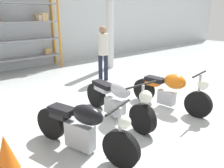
% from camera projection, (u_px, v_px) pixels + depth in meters
% --- Properties ---
extents(ground_plane, '(30.00, 30.00, 0.00)m').
position_uv_depth(ground_plane, '(125.00, 121.00, 4.48)').
color(ground_plane, '#B2B7B7').
extents(back_wall, '(30.00, 0.08, 3.60)m').
position_uv_depth(back_wall, '(17.00, 22.00, 8.20)').
color(back_wall, silver).
rests_on(back_wall, ground_plane).
extents(shelving_rack, '(4.35, 0.63, 2.89)m').
position_uv_depth(shelving_rack, '(3.00, 31.00, 7.64)').
color(shelving_rack, orange).
rests_on(shelving_rack, ground_plane).
extents(support_pillar, '(0.28, 0.28, 3.60)m').
position_uv_depth(support_pillar, '(110.00, 22.00, 8.36)').
color(support_pillar, silver).
rests_on(support_pillar, ground_plane).
extents(motorcycle_black, '(0.82, 1.92, 0.94)m').
position_uv_depth(motorcycle_black, '(83.00, 127.00, 3.38)').
color(motorcycle_black, black).
rests_on(motorcycle_black, ground_plane).
extents(motorcycle_silver, '(0.73, 2.09, 0.94)m').
position_uv_depth(motorcycle_silver, '(117.00, 100.00, 4.48)').
color(motorcycle_silver, black).
rests_on(motorcycle_silver, ground_plane).
extents(motorcycle_orange, '(0.64, 1.93, 0.95)m').
position_uv_depth(motorcycle_orange, '(171.00, 90.00, 4.94)').
color(motorcycle_orange, black).
rests_on(motorcycle_orange, ground_plane).
extents(person_browsing, '(0.45, 0.45, 1.73)m').
position_uv_depth(person_browsing, '(103.00, 49.00, 6.90)').
color(person_browsing, '#1E2338').
rests_on(person_browsing, ground_plane).
extents(traffic_cone, '(0.32, 0.32, 0.55)m').
position_uv_depth(traffic_cone, '(6.00, 153.00, 3.00)').
color(traffic_cone, orange).
rests_on(traffic_cone, ground_plane).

